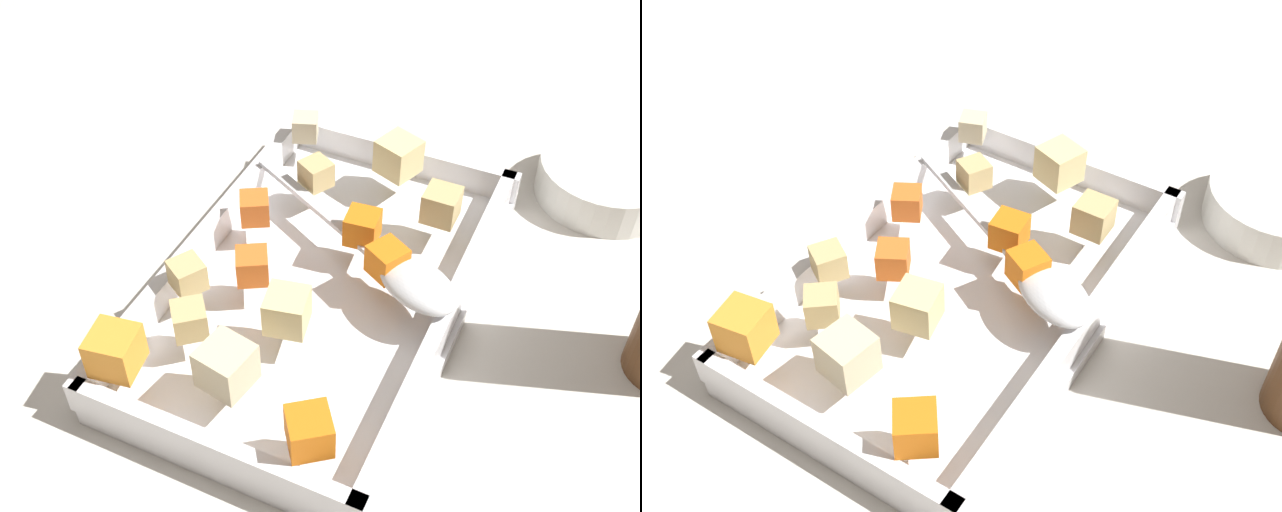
# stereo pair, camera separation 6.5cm
# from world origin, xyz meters

# --- Properties ---
(ground_plane) EXTENTS (4.00, 4.00, 0.00)m
(ground_plane) POSITION_xyz_m (0.00, 0.00, 0.00)
(ground_plane) COLOR beige
(baking_dish) EXTENTS (0.37, 0.23, 0.04)m
(baking_dish) POSITION_xyz_m (-0.01, 0.00, 0.01)
(baking_dish) COLOR silver
(baking_dish) RESTS_ON ground_plane
(carrot_chunk_corner_sw) EXTENTS (0.04, 0.04, 0.03)m
(carrot_chunk_corner_sw) POSITION_xyz_m (-0.00, -0.05, 0.06)
(carrot_chunk_corner_sw) COLOR orange
(carrot_chunk_corner_sw) RESTS_ON baking_dish
(carrot_chunk_far_left) EXTENTS (0.03, 0.03, 0.03)m
(carrot_chunk_far_left) POSITION_xyz_m (-0.05, 0.05, 0.06)
(carrot_chunk_far_left) COLOR orange
(carrot_chunk_far_left) RESTS_ON baking_dish
(carrot_chunk_heap_side) EXTENTS (0.03, 0.03, 0.02)m
(carrot_chunk_heap_side) POSITION_xyz_m (0.01, 0.08, 0.06)
(carrot_chunk_heap_side) COLOR orange
(carrot_chunk_heap_side) RESTS_ON baking_dish
(carrot_chunk_mid_left) EXTENTS (0.04, 0.04, 0.03)m
(carrot_chunk_mid_left) POSITION_xyz_m (-0.17, 0.09, 0.06)
(carrot_chunk_mid_left) COLOR orange
(carrot_chunk_mid_left) RESTS_ON baking_dish
(carrot_chunk_corner_nw) EXTENTS (0.04, 0.04, 0.03)m
(carrot_chunk_corner_nw) POSITION_xyz_m (-0.17, -0.06, 0.06)
(carrot_chunk_corner_nw) COLOR orange
(carrot_chunk_corner_nw) RESTS_ON baking_dish
(carrot_chunk_front_center) EXTENTS (0.03, 0.03, 0.03)m
(carrot_chunk_front_center) POSITION_xyz_m (0.03, -0.01, 0.06)
(carrot_chunk_front_center) COLOR orange
(carrot_chunk_front_center) RESTS_ON baking_dish
(potato_chunk_back_center) EXTENTS (0.04, 0.04, 0.03)m
(potato_chunk_back_center) POSITION_xyz_m (-0.15, 0.01, 0.06)
(potato_chunk_back_center) COLOR beige
(potato_chunk_back_center) RESTS_ON baking_dish
(potato_chunk_near_spoon) EXTENTS (0.03, 0.03, 0.02)m
(potato_chunk_near_spoon) POSITION_xyz_m (0.08, 0.05, 0.06)
(potato_chunk_near_spoon) COLOR tan
(potato_chunk_near_spoon) RESTS_ON baking_dish
(potato_chunk_near_left) EXTENTS (0.03, 0.03, 0.02)m
(potato_chunk_near_left) POSITION_xyz_m (-0.08, 0.09, 0.06)
(potato_chunk_near_left) COLOR tan
(potato_chunk_near_left) RESTS_ON baking_dish
(potato_chunk_heap_top) EXTENTS (0.03, 0.03, 0.03)m
(potato_chunk_heap_top) POSITION_xyz_m (0.08, -0.07, 0.06)
(potato_chunk_heap_top) COLOR tan
(potato_chunk_heap_top) RESTS_ON baking_dish
(potato_chunk_near_right) EXTENTS (0.04, 0.04, 0.03)m
(potato_chunk_near_right) POSITION_xyz_m (0.13, -0.01, 0.06)
(potato_chunk_near_right) COLOR #E0CC89
(potato_chunk_near_right) RESTS_ON baking_dish
(potato_chunk_center) EXTENTS (0.04, 0.04, 0.02)m
(potato_chunk_center) POSITION_xyz_m (-0.12, 0.06, 0.06)
(potato_chunk_center) COLOR tan
(potato_chunk_center) RESTS_ON baking_dish
(potato_chunk_corner_se) EXTENTS (0.04, 0.04, 0.03)m
(potato_chunk_corner_se) POSITION_xyz_m (-0.08, 0.00, 0.06)
(potato_chunk_corner_se) COLOR #E0CC89
(potato_chunk_corner_se) RESTS_ON baking_dish
(potato_chunk_under_handle) EXTENTS (0.03, 0.03, 0.02)m
(potato_chunk_under_handle) POSITION_xyz_m (0.14, 0.09, 0.06)
(potato_chunk_under_handle) COLOR beige
(potato_chunk_under_handle) RESTS_ON baking_dish
(serving_spoon) EXTENTS (0.14, 0.23, 0.02)m
(serving_spoon) POSITION_xyz_m (-0.01, -0.07, 0.05)
(serving_spoon) COLOR silver
(serving_spoon) RESTS_ON baking_dish
(small_prep_bowl) EXTENTS (0.13, 0.13, 0.04)m
(small_prep_bowl) POSITION_xyz_m (0.23, -0.19, 0.02)
(small_prep_bowl) COLOR silver
(small_prep_bowl) RESTS_ON ground_plane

